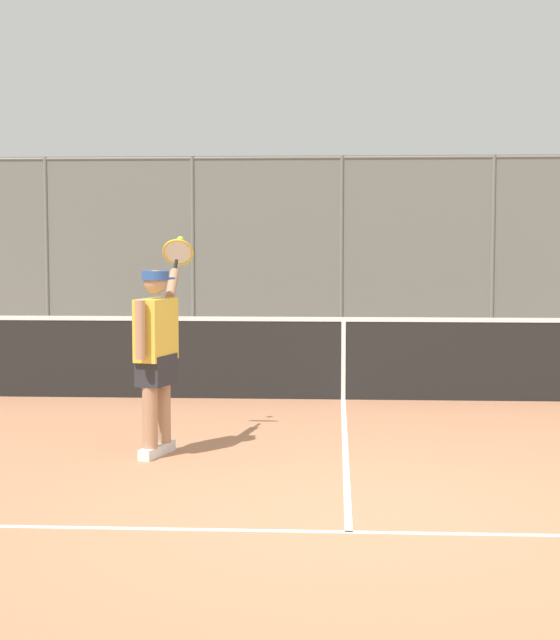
% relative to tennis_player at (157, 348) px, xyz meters
% --- Properties ---
extents(ground_plane, '(60.00, 60.00, 0.00)m').
position_rel_tennis_player_xyz_m(ground_plane, '(-1.62, 1.80, -0.93)').
color(ground_plane, '#B27551').
extents(court_line_markings, '(8.47, 9.62, 0.01)m').
position_rel_tennis_player_xyz_m(court_line_markings, '(-1.62, 2.53, -0.92)').
color(court_line_markings, white).
rests_on(court_line_markings, ground).
extents(fence_backdrop, '(18.29, 1.37, 3.28)m').
position_rel_tennis_player_xyz_m(fence_backdrop, '(-1.62, -9.23, 0.54)').
color(fence_backdrop, slate).
rests_on(fence_backdrop, ground).
extents(tennis_net, '(10.89, 0.09, 1.07)m').
position_rel_tennis_player_xyz_m(tennis_net, '(-1.62, -3.08, -0.43)').
color(tennis_net, '#2D2D2D').
rests_on(tennis_net, ground).
extents(tennis_player, '(0.38, 1.37, 1.89)m').
position_rel_tennis_player_xyz_m(tennis_player, '(0.00, 0.00, 0.00)').
color(tennis_player, silver).
rests_on(tennis_player, ground).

